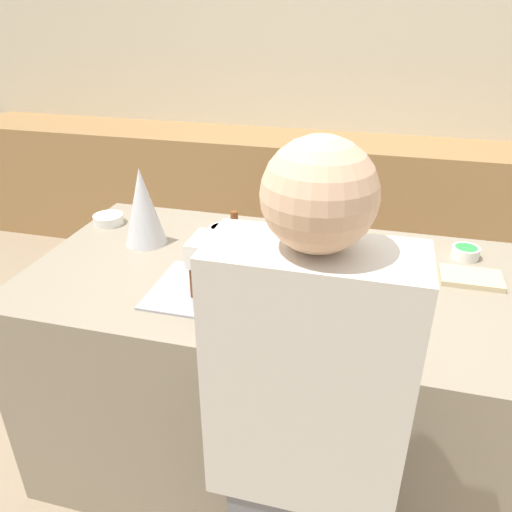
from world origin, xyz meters
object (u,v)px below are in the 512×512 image
object	(u,v)px
person	(303,461)
candy_bowl_far_right	(243,244)
gingerbread_house	(220,264)
baking_tray	(221,292)
candy_bowl_center_rear	(366,253)
decorative_tree	(143,207)
candy_bowl_beside_tree	(108,219)
cookbook	(471,278)
candy_bowl_behind_tray	(408,264)
candy_bowl_near_tray_left	(337,234)
candy_bowl_far_left	(466,252)
mug	(327,301)
candy_bowl_near_tray_right	(223,232)

from	to	relation	value
person	candy_bowl_far_right	bearing A→B (deg)	114.42
gingerbread_house	baking_tray	bearing A→B (deg)	-153.77
baking_tray	person	distance (m)	0.67
candy_bowl_center_rear	decorative_tree	bearing A→B (deg)	-173.79
candy_bowl_far_right	candy_bowl_beside_tree	distance (m)	0.66
cookbook	candy_bowl_behind_tray	bearing A→B (deg)	173.16
candy_bowl_near_tray_left	cookbook	world-z (taller)	candy_bowl_near_tray_left
candy_bowl_far_left	mug	xyz separation A→B (m)	(-0.47, -0.51, 0.01)
decorative_tree	candy_bowl_center_rear	world-z (taller)	decorative_tree
cookbook	gingerbread_house	bearing A→B (deg)	-159.73
candy_bowl_behind_tray	candy_bowl_far_left	size ratio (longest dim) A/B	1.19
baking_tray	candy_bowl_center_rear	bearing A→B (deg)	40.61
candy_bowl_far_left	candy_bowl_center_rear	bearing A→B (deg)	-165.88
cookbook	mug	size ratio (longest dim) A/B	2.70
candy_bowl_near_tray_left	cookbook	size ratio (longest dim) A/B	0.46
mug	candy_bowl_far_right	bearing A→B (deg)	137.43
candy_bowl_far_left	person	distance (m)	1.13
gingerbread_house	candy_bowl_near_tray_right	world-z (taller)	gingerbread_house
baking_tray	candy_bowl_beside_tree	size ratio (longest dim) A/B	3.62
candy_bowl_near_tray_left	candy_bowl_far_left	distance (m)	0.50
baking_tray	candy_bowl_behind_tray	world-z (taller)	candy_bowl_behind_tray
candy_bowl_far_right	candy_bowl_near_tray_right	bearing A→B (deg)	140.84
candy_bowl_beside_tree	cookbook	bearing A→B (deg)	-4.92
candy_bowl_behind_tray	candy_bowl_far_left	xyz separation A→B (m)	(0.22, 0.15, 0.00)
cookbook	decorative_tree	bearing A→B (deg)	-179.63
decorative_tree	candy_bowl_near_tray_right	world-z (taller)	decorative_tree
candy_bowl_behind_tray	cookbook	size ratio (longest dim) A/B	0.58
mug	person	bearing A→B (deg)	-87.97
gingerbread_house	candy_bowl_far_right	size ratio (longest dim) A/B	3.14
baking_tray	candy_bowl_near_tray_left	size ratio (longest dim) A/B	4.85
candy_bowl_far_right	candy_bowl_beside_tree	bearing A→B (deg)	170.74
candy_bowl_beside_tree	gingerbread_house	bearing A→B (deg)	-33.15
candy_bowl_center_rear	candy_bowl_far_left	distance (m)	0.38
candy_bowl_behind_tray	person	world-z (taller)	person
cookbook	mug	bearing A→B (deg)	-145.44
baking_tray	candy_bowl_far_left	bearing A→B (deg)	30.45
candy_bowl_center_rear	candy_bowl_beside_tree	world-z (taller)	candy_bowl_beside_tree
baking_tray	candy_bowl_beside_tree	distance (m)	0.80
cookbook	candy_bowl_near_tray_left	bearing A→B (deg)	156.28
decorative_tree	mug	xyz separation A→B (m)	(0.78, -0.32, -0.12)
candy_bowl_behind_tray	candy_bowl_center_rear	bearing A→B (deg)	158.22
candy_bowl_near_tray_right	candy_bowl_beside_tree	world-z (taller)	candy_bowl_near_tray_right
baking_tray	candy_bowl_behind_tray	size ratio (longest dim) A/B	3.88
decorative_tree	candy_bowl_far_right	size ratio (longest dim) A/B	3.46
candy_bowl_far_right	mug	distance (m)	0.52
decorative_tree	candy_bowl_near_tray_right	bearing A→B (deg)	23.47
baking_tray	candy_bowl_far_left	size ratio (longest dim) A/B	4.60
baking_tray	gingerbread_house	distance (m)	0.11
candy_bowl_center_rear	candy_bowl_near_tray_left	distance (m)	0.19
candy_bowl_far_right	decorative_tree	bearing A→B (deg)	-175.56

